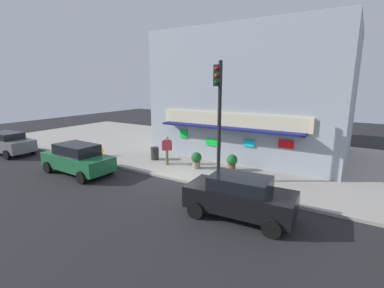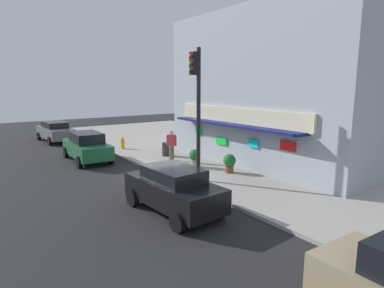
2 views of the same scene
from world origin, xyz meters
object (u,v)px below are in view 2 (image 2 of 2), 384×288
at_px(pedestrian, 171,144).
at_px(potted_plant_by_doorway, 195,157).
at_px(parked_car_green, 87,146).
at_px(parked_car_grey, 55,131).
at_px(potted_plant_by_window, 229,162).
at_px(trash_can, 166,149).
at_px(traffic_light, 197,98).
at_px(fire_hydrant, 123,143).
at_px(parked_car_black, 173,189).

relative_size(pedestrian, potted_plant_by_doorway, 1.85).
relative_size(pedestrian, parked_car_green, 0.39).
bearing_deg(parked_car_grey, parked_car_green, -0.62).
xyz_separation_m(potted_plant_by_window, parked_car_grey, (-15.18, -4.58, 0.17)).
relative_size(trash_can, potted_plant_by_window, 0.87).
distance_m(traffic_light, parked_car_grey, 15.82).
relative_size(traffic_light, parked_car_green, 1.31).
bearing_deg(fire_hydrant, parked_car_black, -14.92).
distance_m(fire_hydrant, potted_plant_by_window, 8.90).
bearing_deg(traffic_light, parked_car_green, -160.62).
xyz_separation_m(fire_hydrant, parked_car_grey, (-6.46, -2.81, 0.31)).
bearing_deg(potted_plant_by_window, parked_car_black, -63.02).
distance_m(parked_car_green, parked_car_grey, 8.04).
bearing_deg(potted_plant_by_window, pedestrian, -165.77).
height_order(traffic_light, pedestrian, traffic_light).
distance_m(pedestrian, parked_car_green, 5.00).
height_order(fire_hydrant, parked_car_black, parked_car_black).
bearing_deg(potted_plant_by_window, potted_plant_by_doorway, -158.94).
bearing_deg(trash_can, parked_car_green, -116.35).
height_order(fire_hydrant, parked_car_grey, parked_car_grey).
bearing_deg(trash_can, traffic_light, -16.58).
xyz_separation_m(potted_plant_by_window, parked_car_green, (-7.14, -4.67, 0.20)).
distance_m(traffic_light, fire_hydrant, 9.48).
distance_m(fire_hydrant, trash_can, 3.83).
bearing_deg(pedestrian, fire_hydrant, -170.65).
bearing_deg(potted_plant_by_doorway, potted_plant_by_window, 21.06).
bearing_deg(fire_hydrant, traffic_light, -2.11).
bearing_deg(parked_car_grey, potted_plant_by_window, 16.79).
relative_size(potted_plant_by_doorway, parked_car_green, 0.21).
xyz_separation_m(potted_plant_by_doorway, potted_plant_by_window, (1.88, 0.72, -0.01)).
distance_m(fire_hydrant, pedestrian, 5.03).
relative_size(fire_hydrant, potted_plant_by_window, 0.85).
relative_size(potted_plant_by_window, parked_car_green, 0.21).
relative_size(fire_hydrant, trash_can, 0.97).
bearing_deg(potted_plant_by_doorway, parked_car_grey, -163.83).
height_order(traffic_light, parked_car_green, traffic_light).
height_order(potted_plant_by_window, parked_car_black, parked_car_black).
xyz_separation_m(potted_plant_by_window, parked_car_black, (2.41, -4.74, 0.18)).
bearing_deg(potted_plant_by_doorway, pedestrian, -172.90).
distance_m(fire_hydrant, parked_car_green, 3.31).
distance_m(traffic_light, potted_plant_by_window, 3.80).
bearing_deg(parked_car_black, potted_plant_by_window, 116.98).
height_order(potted_plant_by_doorway, potted_plant_by_window, potted_plant_by_doorway).
xyz_separation_m(traffic_light, pedestrian, (-3.95, 1.14, -2.71)).
relative_size(fire_hydrant, pedestrian, 0.44).
bearing_deg(parked_car_green, potted_plant_by_doorway, 36.84).
height_order(potted_plant_by_doorway, parked_car_green, parked_car_green).
bearing_deg(trash_can, parked_car_black, -29.24).
height_order(trash_can, parked_car_grey, parked_car_grey).
height_order(pedestrian, parked_car_black, pedestrian).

